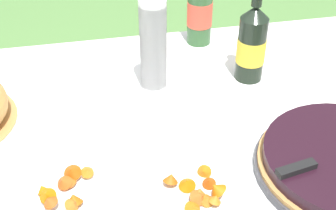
{
  "coord_description": "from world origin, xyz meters",
  "views": [
    {
      "loc": [
        -0.1,
        -0.9,
        1.4
      ],
      "look_at": [
        0.09,
        0.01,
        0.73
      ],
      "focal_mm": 50.0,
      "sensor_mm": 36.0,
      "label": 1
    }
  ],
  "objects_px": {
    "cup_stack": "(153,46)",
    "juice_bottle_red": "(252,43)",
    "cider_bottle_green": "(200,7)",
    "snack_plate_right": "(60,189)",
    "snack_plate_near": "(195,192)"
  },
  "relations": [
    {
      "from": "cider_bottle_green",
      "to": "juice_bottle_red",
      "type": "relative_size",
      "value": 1.08
    },
    {
      "from": "snack_plate_right",
      "to": "snack_plate_near",
      "type": "bearing_deg",
      "value": -13.39
    },
    {
      "from": "cup_stack",
      "to": "cider_bottle_green",
      "type": "xyz_separation_m",
      "value": [
        0.19,
        0.24,
        -0.01
      ]
    },
    {
      "from": "cup_stack",
      "to": "snack_plate_near",
      "type": "height_order",
      "value": "cup_stack"
    },
    {
      "from": "snack_plate_near",
      "to": "juice_bottle_red",
      "type": "bearing_deg",
      "value": 57.41
    },
    {
      "from": "cup_stack",
      "to": "snack_plate_near",
      "type": "bearing_deg",
      "value": -88.63
    },
    {
      "from": "cup_stack",
      "to": "juice_bottle_red",
      "type": "xyz_separation_m",
      "value": [
        0.28,
        -0.0,
        -0.02
      ]
    },
    {
      "from": "cup_stack",
      "to": "juice_bottle_red",
      "type": "relative_size",
      "value": 0.88
    },
    {
      "from": "cider_bottle_green",
      "to": "juice_bottle_red",
      "type": "height_order",
      "value": "cider_bottle_green"
    },
    {
      "from": "cider_bottle_green",
      "to": "juice_bottle_red",
      "type": "bearing_deg",
      "value": -70.17
    },
    {
      "from": "cup_stack",
      "to": "juice_bottle_red",
      "type": "distance_m",
      "value": 0.28
    },
    {
      "from": "snack_plate_near",
      "to": "snack_plate_right",
      "type": "height_order",
      "value": "snack_plate_near"
    },
    {
      "from": "cup_stack",
      "to": "snack_plate_near",
      "type": "xyz_separation_m",
      "value": [
        0.01,
        -0.42,
        -0.12
      ]
    },
    {
      "from": "juice_bottle_red",
      "to": "snack_plate_right",
      "type": "bearing_deg",
      "value": -147.03
    },
    {
      "from": "cup_stack",
      "to": "snack_plate_right",
      "type": "height_order",
      "value": "cup_stack"
    }
  ]
}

